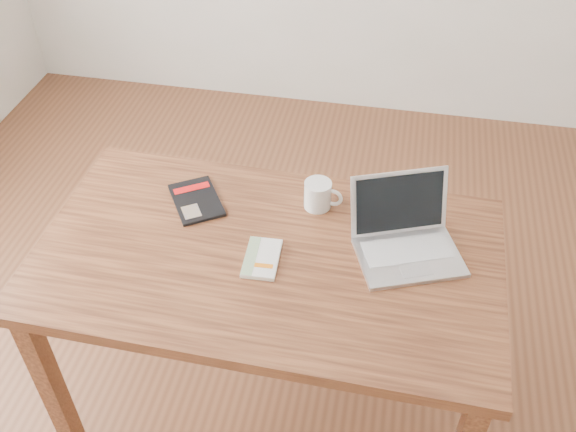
% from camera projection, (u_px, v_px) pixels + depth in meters
% --- Properties ---
extents(room, '(4.04, 4.04, 2.70)m').
position_uv_depth(room, '(265.00, 55.00, 1.51)').
color(room, brown).
rests_on(room, ground).
extents(desk, '(1.37, 0.80, 0.75)m').
position_uv_depth(desk, '(268.00, 274.00, 1.93)').
color(desk, brown).
rests_on(desk, ground).
extents(white_guidebook, '(0.11, 0.16, 0.01)m').
position_uv_depth(white_guidebook, '(262.00, 258.00, 1.85)').
color(white_guidebook, silver).
rests_on(white_guidebook, desk).
extents(black_guidebook, '(0.23, 0.25, 0.01)m').
position_uv_depth(black_guidebook, '(196.00, 200.00, 2.04)').
color(black_guidebook, black).
rests_on(black_guidebook, desk).
extents(laptop, '(0.37, 0.35, 0.20)m').
position_uv_depth(laptop, '(406.00, 237.00, 1.86)').
color(laptop, silver).
rests_on(laptop, desk).
extents(coffee_mug, '(0.12, 0.09, 0.09)m').
position_uv_depth(coffee_mug, '(319.00, 194.00, 2.00)').
color(coffee_mug, white).
rests_on(coffee_mug, desk).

